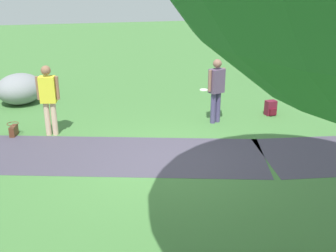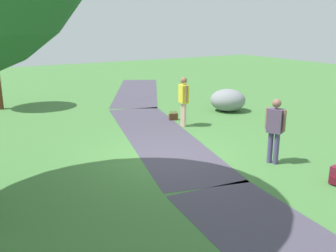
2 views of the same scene
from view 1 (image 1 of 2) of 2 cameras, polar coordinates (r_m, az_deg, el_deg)
ground_plane at (r=8.54m, az=0.09°, el=-5.17°), size 48.00×48.00×0.00m
footpath_segment_mid at (r=9.15m, az=-12.38°, el=-3.81°), size 8.25×3.86×0.01m
lawn_boulder at (r=12.95m, az=-19.60°, el=4.83°), size 1.86×1.88×0.88m
woman_with_handbag at (r=10.05m, az=-16.05°, el=4.01°), size 0.51×0.29×1.68m
man_near_boulder at (r=10.57m, az=6.64°, el=5.38°), size 0.49×0.36×1.65m
passerby_on_path at (r=14.78m, az=13.06°, el=9.67°), size 0.49×0.36×1.75m
handbag_on_grass at (r=10.55m, az=-20.38°, el=-0.51°), size 0.32×0.34×0.31m
backpack_by_boulder at (r=14.02m, az=-21.96°, el=4.61°), size 0.34×0.35×0.40m
spare_backpack_on_lawn at (r=11.62m, az=13.88°, el=2.39°), size 0.31×0.29×0.40m
frisbee_on_grass at (r=13.74m, az=4.91°, el=4.96°), size 0.27×0.27×0.02m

